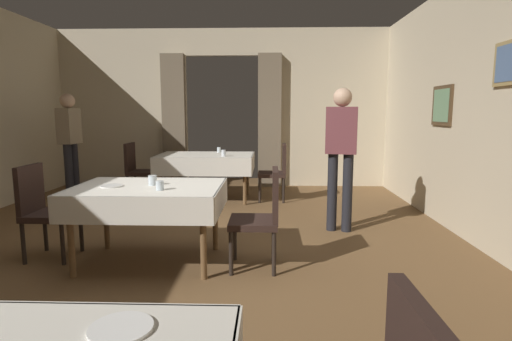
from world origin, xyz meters
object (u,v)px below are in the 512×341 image
glass_far_a (224,153)px  dining_table_mid (148,195)px  chair_far_left (137,168)px  chair_mid_left (43,207)px  glass_mid_b (153,180)px  plate_near_a (121,328)px  plate_mid_a (111,186)px  chair_far_right (277,169)px  glass_mid_c (160,186)px  glass_far_b (219,150)px  dining_table_far (206,160)px  person_waiter_by_doorway (341,147)px  chair_mid_right (262,214)px  person_diner_standing_aside (70,139)px

glass_far_a → dining_table_mid: bearing=-99.4°
dining_table_mid → chair_far_left: 3.08m
chair_mid_left → glass_mid_b: (1.12, -0.06, 0.28)m
plate_near_a → glass_mid_b: glass_mid_b is taller
plate_mid_a → glass_mid_b: size_ratio=2.23×
chair_far_right → plate_mid_a: chair_far_right is taller
glass_mid_c → glass_far_b: (0.11, 3.37, 0.00)m
plate_near_a → glass_mid_c: (-0.50, 2.31, 0.04)m
dining_table_mid → dining_table_far: same height
dining_table_mid → glass_far_a: 2.61m
dining_table_far → chair_far_right: 1.17m
person_waiter_by_doorway → chair_mid_left: bearing=-161.7°
chair_far_left → chair_far_right: bearing=-2.4°
chair_mid_right → person_diner_standing_aside: person_diner_standing_aside is taller
chair_far_left → person_waiter_by_doorway: bearing=-30.1°
dining_table_far → glass_far_b: size_ratio=17.19×
glass_mid_c → glass_far_a: (0.26, 2.77, 0.01)m
plate_near_a → glass_far_b: glass_far_b is taller
dining_table_far → chair_far_left: size_ratio=1.67×
glass_far_a → glass_far_b: size_ratio=1.14×
glass_mid_c → glass_far_b: glass_far_b is taller
chair_mid_right → glass_far_a: 2.77m
dining_table_mid → chair_mid_left: bearing=175.1°
plate_near_a → person_diner_standing_aside: (-2.65, 5.01, 0.27)m
dining_table_far → glass_mid_b: bearing=-91.4°
chair_far_right → chair_far_left: bearing=177.6°
chair_mid_left → glass_mid_b: chair_mid_left is taller
plate_mid_a → person_diner_standing_aside: person_diner_standing_aside is taller
dining_table_mid → chair_mid_right: chair_mid_right is taller
glass_mid_c → person_diner_standing_aside: person_diner_standing_aside is taller
chair_far_left → glass_far_b: size_ratio=10.27×
person_waiter_by_doorway → chair_far_right: bearing=113.6°
chair_mid_left → glass_far_b: bearing=66.1°
chair_mid_right → glass_mid_c: size_ratio=11.09×
dining_table_mid → chair_far_right: (1.27, 2.79, -0.15)m
chair_mid_left → glass_mid_c: chair_mid_left is taller
plate_mid_a → person_waiter_by_doorway: size_ratio=0.12×
dining_table_mid → glass_mid_c: glass_mid_c is taller
chair_far_left → glass_far_a: size_ratio=8.99×
dining_table_far → chair_far_left: bearing=177.9°
glass_mid_b → chair_far_left: bearing=111.0°
dining_table_mid → glass_far_a: glass_far_a is taller
dining_table_far → chair_mid_right: size_ratio=1.67×
glass_mid_c → glass_far_b: 3.37m
chair_far_left → glass_far_a: chair_far_left is taller
glass_mid_b → glass_far_a: 2.56m
chair_mid_right → plate_mid_a: chair_mid_right is taller
plate_mid_a → glass_mid_b: (0.36, 0.09, 0.04)m
glass_far_b → glass_mid_c: bearing=-91.8°
glass_mid_b → person_diner_standing_aside: (-2.01, 2.46, 0.23)m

